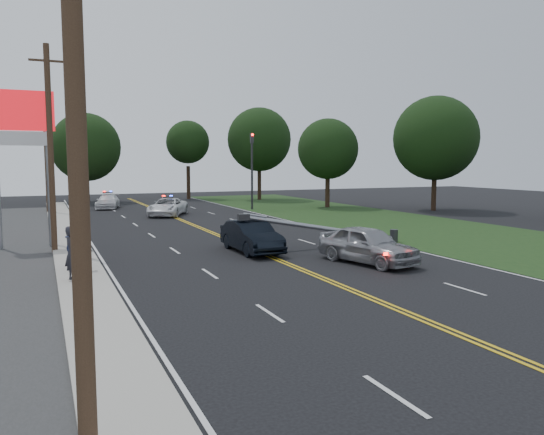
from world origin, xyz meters
name	(u,v)px	position (x,y,z in m)	size (l,w,h in m)	color
ground	(343,287)	(0.00, 0.00, 0.00)	(120.00, 120.00, 0.00)	black
sidewalk	(75,256)	(-8.40, 10.00, 0.06)	(1.80, 70.00, 0.12)	#A9A498
grass_verge	(445,232)	(13.50, 10.00, 0.01)	(12.00, 80.00, 0.01)	#163313
centerline_yellow	(244,246)	(0.00, 10.00, 0.01)	(0.36, 80.00, 0.00)	gold
pylon_sign	(21,131)	(-10.50, 14.00, 6.00)	(3.20, 0.35, 8.00)	gray
traffic_signal	(252,164)	(8.30, 30.00, 4.21)	(0.28, 0.41, 7.05)	#2D2D30
fallen_streetlight	(332,229)	(4.19, 8.00, 0.92)	(9.36, 0.44, 1.91)	#2D2D30
utility_pole_near	(76,113)	(-9.20, -8.00, 5.08)	(1.60, 0.28, 10.00)	#382619
utility_pole_mid	(50,148)	(-9.20, 12.00, 5.08)	(1.60, 0.28, 10.00)	#382619
utility_pole_far	(46,154)	(-9.20, 34.00, 5.08)	(1.60, 0.28, 10.00)	#382619
tree_6	(86,147)	(-5.05, 45.42, 6.01)	(7.40, 7.40, 9.72)	black
tree_7	(188,142)	(6.53, 46.40, 6.74)	(5.11, 5.11, 9.32)	black
tree_8	(259,140)	(13.79, 41.67, 7.00)	(7.38, 7.38, 10.70)	black
tree_9	(328,149)	(15.93, 29.30, 5.66)	(5.86, 5.86, 8.60)	black
tree_13	(436,138)	(23.12, 22.40, 6.53)	(7.57, 7.57, 10.33)	black
crashed_sedan	(251,236)	(-0.32, 8.10, 0.78)	(1.65, 4.74, 1.56)	black
waiting_sedan	(368,245)	(3.29, 3.39, 0.82)	(1.93, 4.81, 1.64)	#929399
emergency_a	(168,207)	(-0.20, 27.38, 0.72)	(2.39, 5.19, 1.44)	white
emergency_b	(108,202)	(-3.94, 36.33, 0.67)	(1.88, 4.63, 1.34)	silver
bystander_a	(72,253)	(-8.76, 4.39, 1.12)	(0.73, 0.48, 1.99)	#25242C
bystander_b	(84,248)	(-8.20, 6.36, 0.97)	(0.83, 0.64, 1.70)	#AEAFB3
bystander_c	(73,251)	(-8.64, 6.36, 0.89)	(1.00, 0.58, 1.55)	#192140
bystander_d	(80,231)	(-8.04, 11.29, 1.04)	(1.08, 0.45, 1.84)	#534442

